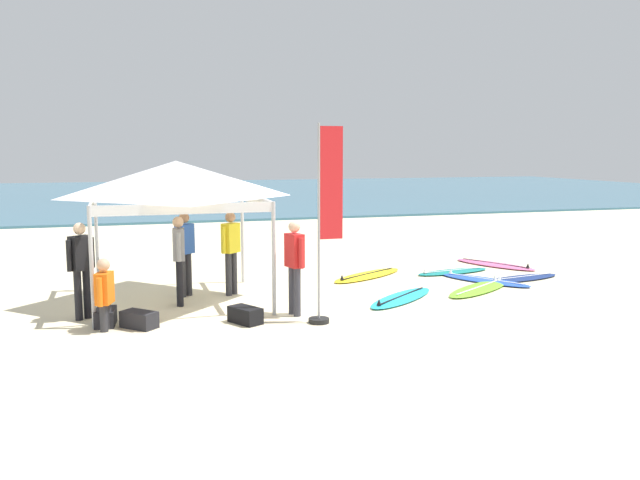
{
  "coord_description": "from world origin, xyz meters",
  "views": [
    {
      "loc": [
        -3.73,
        -12.31,
        2.95
      ],
      "look_at": [
        0.47,
        1.35,
        1.0
      ],
      "focal_mm": 37.03,
      "sensor_mm": 36.0,
      "label": 1
    }
  ],
  "objects_px": {
    "surfboard_teal": "(453,272)",
    "surfboard_navy": "(522,278)",
    "surfboard_cyan": "(401,298)",
    "person_yellow": "(231,247)",
    "person_black": "(81,264)",
    "surfboard_lime": "(480,288)",
    "person_red": "(294,261)",
    "person_orange": "(104,291)",
    "canopy_tent": "(176,180)",
    "surfboard_pink": "(495,264)",
    "surfboard_yellow": "(367,275)",
    "gear_bag_by_pole": "(245,315)",
    "gear_bag_near_tent": "(106,317)",
    "person_blue": "(185,248)",
    "person_grey": "(179,254)",
    "gear_bag_on_sand": "(139,320)",
    "surfboard_blue": "(485,280)"
  },
  "relations": [
    {
      "from": "canopy_tent",
      "to": "person_black",
      "type": "height_order",
      "value": "canopy_tent"
    },
    {
      "from": "surfboard_lime",
      "to": "gear_bag_on_sand",
      "type": "height_order",
      "value": "gear_bag_on_sand"
    },
    {
      "from": "surfboard_cyan",
      "to": "person_yellow",
      "type": "xyz_separation_m",
      "value": [
        -3.16,
        1.44,
        0.95
      ]
    },
    {
      "from": "surfboard_navy",
      "to": "gear_bag_near_tent",
      "type": "relative_size",
      "value": 3.55
    },
    {
      "from": "person_grey",
      "to": "person_blue",
      "type": "xyz_separation_m",
      "value": [
        0.19,
        0.77,
        0.0
      ]
    },
    {
      "from": "surfboard_pink",
      "to": "person_black",
      "type": "relative_size",
      "value": 1.36
    },
    {
      "from": "canopy_tent",
      "to": "person_red",
      "type": "height_order",
      "value": "canopy_tent"
    },
    {
      "from": "surfboard_cyan",
      "to": "gear_bag_by_pole",
      "type": "xyz_separation_m",
      "value": [
        -3.31,
        -0.87,
        0.1
      ]
    },
    {
      "from": "surfboard_cyan",
      "to": "gear_bag_by_pole",
      "type": "relative_size",
      "value": 3.58
    },
    {
      "from": "person_blue",
      "to": "gear_bag_by_pole",
      "type": "relative_size",
      "value": 2.85
    },
    {
      "from": "surfboard_cyan",
      "to": "gear_bag_by_pole",
      "type": "distance_m",
      "value": 3.42
    },
    {
      "from": "surfboard_yellow",
      "to": "surfboard_pink",
      "type": "relative_size",
      "value": 1.0
    },
    {
      "from": "person_red",
      "to": "surfboard_cyan",
      "type": "bearing_deg",
      "value": 13.98
    },
    {
      "from": "person_red",
      "to": "gear_bag_near_tent",
      "type": "xyz_separation_m",
      "value": [
        -3.25,
        0.28,
        -0.85
      ]
    },
    {
      "from": "person_black",
      "to": "gear_bag_on_sand",
      "type": "xyz_separation_m",
      "value": [
        0.92,
        -0.87,
        -0.85
      ]
    },
    {
      "from": "surfboard_cyan",
      "to": "person_orange",
      "type": "bearing_deg",
      "value": -173.41
    },
    {
      "from": "surfboard_lime",
      "to": "person_grey",
      "type": "height_order",
      "value": "person_grey"
    },
    {
      "from": "surfboard_blue",
      "to": "person_black",
      "type": "height_order",
      "value": "person_black"
    },
    {
      "from": "person_red",
      "to": "gear_bag_near_tent",
      "type": "height_order",
      "value": "person_red"
    },
    {
      "from": "surfboard_pink",
      "to": "surfboard_yellow",
      "type": "bearing_deg",
      "value": -173.59
    },
    {
      "from": "surfboard_lime",
      "to": "person_grey",
      "type": "xyz_separation_m",
      "value": [
        -6.23,
        0.44,
        0.95
      ]
    },
    {
      "from": "surfboard_lime",
      "to": "person_blue",
      "type": "bearing_deg",
      "value": 168.71
    },
    {
      "from": "surfboard_cyan",
      "to": "surfboard_lime",
      "type": "distance_m",
      "value": 2.01
    },
    {
      "from": "person_blue",
      "to": "surfboard_navy",
      "type": "bearing_deg",
      "value": -3.78
    },
    {
      "from": "canopy_tent",
      "to": "surfboard_navy",
      "type": "relative_size",
      "value": 1.5
    },
    {
      "from": "person_black",
      "to": "gear_bag_by_pole",
      "type": "xyz_separation_m",
      "value": [
        2.67,
        -1.1,
        -0.85
      ]
    },
    {
      "from": "person_orange",
      "to": "person_black",
      "type": "bearing_deg",
      "value": 114.06
    },
    {
      "from": "canopy_tent",
      "to": "person_yellow",
      "type": "xyz_separation_m",
      "value": [
        1.08,
        0.36,
        -1.4
      ]
    },
    {
      "from": "canopy_tent",
      "to": "gear_bag_near_tent",
      "type": "distance_m",
      "value": 2.97
    },
    {
      "from": "gear_bag_by_pole",
      "to": "gear_bag_on_sand",
      "type": "distance_m",
      "value": 1.77
    },
    {
      "from": "surfboard_lime",
      "to": "surfboard_blue",
      "type": "height_order",
      "value": "same"
    },
    {
      "from": "surfboard_yellow",
      "to": "gear_bag_by_pole",
      "type": "relative_size",
      "value": 3.89
    },
    {
      "from": "canopy_tent",
      "to": "person_blue",
      "type": "xyz_separation_m",
      "value": [
        0.17,
        0.49,
        -1.4
      ]
    },
    {
      "from": "surfboard_teal",
      "to": "gear_bag_near_tent",
      "type": "relative_size",
      "value": 3.43
    },
    {
      "from": "surfboard_cyan",
      "to": "person_black",
      "type": "distance_m",
      "value": 6.06
    },
    {
      "from": "gear_bag_on_sand",
      "to": "surfboard_lime",
      "type": "bearing_deg",
      "value": 8.15
    },
    {
      "from": "surfboard_pink",
      "to": "surfboard_blue",
      "type": "xyz_separation_m",
      "value": [
        -1.35,
        -1.74,
        0.0
      ]
    },
    {
      "from": "surfboard_cyan",
      "to": "gear_bag_near_tent",
      "type": "distance_m",
      "value": 5.61
    },
    {
      "from": "surfboard_navy",
      "to": "person_black",
      "type": "distance_m",
      "value": 9.56
    },
    {
      "from": "surfboard_teal",
      "to": "surfboard_navy",
      "type": "bearing_deg",
      "value": -46.65
    },
    {
      "from": "canopy_tent",
      "to": "person_orange",
      "type": "xyz_separation_m",
      "value": [
        -1.35,
        -1.72,
        -1.73
      ]
    },
    {
      "from": "person_red",
      "to": "person_orange",
      "type": "bearing_deg",
      "value": -178.92
    },
    {
      "from": "surfboard_navy",
      "to": "person_yellow",
      "type": "bearing_deg",
      "value": 176.82
    },
    {
      "from": "canopy_tent",
      "to": "surfboard_lime",
      "type": "relative_size",
      "value": 1.36
    },
    {
      "from": "surfboard_teal",
      "to": "person_yellow",
      "type": "height_order",
      "value": "person_yellow"
    },
    {
      "from": "person_blue",
      "to": "person_orange",
      "type": "xyz_separation_m",
      "value": [
        -1.52,
        -2.21,
        -0.33
      ]
    },
    {
      "from": "surfboard_pink",
      "to": "gear_bag_by_pole",
      "type": "relative_size",
      "value": 3.88
    },
    {
      "from": "surfboard_pink",
      "to": "surfboard_teal",
      "type": "bearing_deg",
      "value": -159.36
    },
    {
      "from": "person_black",
      "to": "person_blue",
      "type": "distance_m",
      "value": 2.34
    },
    {
      "from": "person_yellow",
      "to": "person_red",
      "type": "distance_m",
      "value": 2.18
    }
  ]
}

